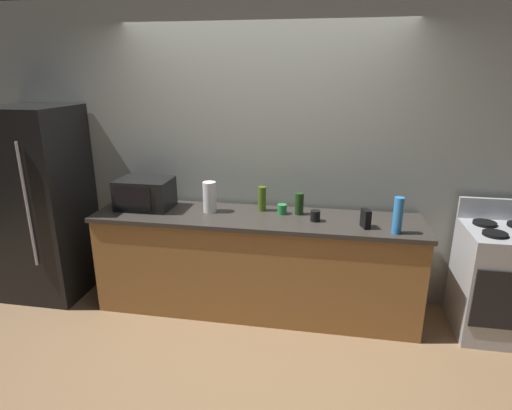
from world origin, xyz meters
TOP-DOWN VIEW (x-y plane):
  - ground_plane at (0.00, 0.00)m, footprint 8.00×8.00m
  - back_wall at (0.00, 0.81)m, footprint 6.40×0.10m
  - counter_run at (0.00, 0.40)m, footprint 2.84×0.64m
  - refrigerator at (-2.05, 0.40)m, footprint 0.72×0.73m
  - stove_range at (2.00, 0.40)m, footprint 0.60×0.61m
  - microwave at (-1.03, 0.45)m, footprint 0.48×0.35m
  - paper_towel_roll at (-0.42, 0.45)m, footprint 0.12×0.12m
  - cordless_phone at (0.91, 0.28)m, footprint 0.08×0.12m
  - bottle_spray_cleaner at (1.14, 0.20)m, footprint 0.07×0.07m
  - bottle_wine at (0.36, 0.52)m, footprint 0.08×0.08m
  - bottle_olive_oil at (0.03, 0.56)m, footprint 0.07×0.07m
  - mug_green at (0.21, 0.50)m, footprint 0.08×0.08m
  - mug_black at (0.51, 0.36)m, footprint 0.08×0.08m

SIDE VIEW (x-z plane):
  - ground_plane at x=0.00m, z-range 0.00..0.00m
  - counter_run at x=0.00m, z-range 0.00..0.90m
  - stove_range at x=2.00m, z-range -0.08..1.00m
  - refrigerator at x=-2.05m, z-range 0.00..1.80m
  - mug_green at x=0.21m, z-range 0.90..0.99m
  - mug_black at x=0.51m, z-range 0.90..0.99m
  - cordless_phone at x=0.91m, z-range 0.90..1.05m
  - bottle_wine at x=0.36m, z-range 0.90..1.09m
  - bottle_olive_oil at x=0.03m, z-range 0.90..1.12m
  - microwave at x=-1.03m, z-range 0.90..1.17m
  - paper_towel_roll at x=-0.42m, z-range 0.90..1.17m
  - bottle_spray_cleaner at x=1.14m, z-range 0.90..1.19m
  - back_wall at x=0.00m, z-range 0.00..2.70m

